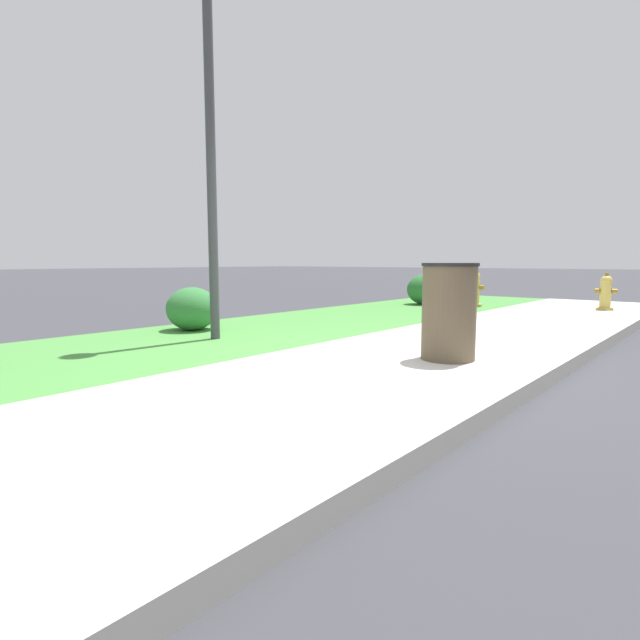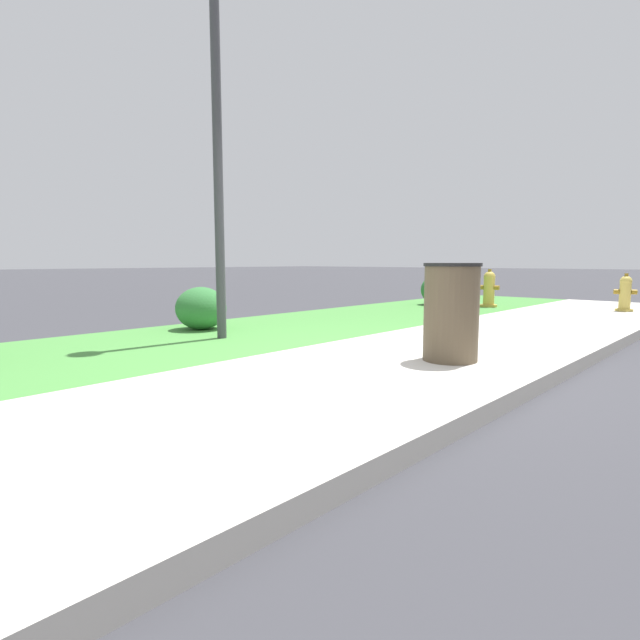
{
  "view_description": "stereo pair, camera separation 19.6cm",
  "coord_description": "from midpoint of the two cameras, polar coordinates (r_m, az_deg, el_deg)",
  "views": [
    {
      "loc": [
        -3.87,
        -2.35,
        0.92
      ],
      "look_at": [
        -0.53,
        0.47,
        0.4
      ],
      "focal_mm": 28.0,
      "sensor_mm": 36.0,
      "label": 1
    },
    {
      "loc": [
        -3.74,
        -2.5,
        0.92
      ],
      "look_at": [
        -0.53,
        0.47,
        0.4
      ],
      "focal_mm": 28.0,
      "sensor_mm": 36.0,
      "label": 2
    }
  ],
  "objects": [
    {
      "name": "street_lamp",
      "position": [
        6.35,
        -10.87,
        26.08
      ],
      "size": [
        0.32,
        0.32,
        4.58
      ],
      "color": "#3D3D42",
      "rests_on": "ground"
    },
    {
      "name": "shrub_bush_near_lamp",
      "position": [
        6.86,
        -12.65,
        1.31
      ],
      "size": [
        0.67,
        0.67,
        0.57
      ],
      "color": "#337538",
      "rests_on": "ground"
    },
    {
      "name": "street_curb",
      "position": [
        4.07,
        25.2,
        -6.06
      ],
      "size": [
        18.0,
        0.16,
        0.12
      ],
      "primitive_type": "cube",
      "color": "#BCB7AD",
      "rests_on": "ground"
    },
    {
      "name": "fire_hydrant_far_end",
      "position": [
        10.58,
        19.27,
        3.38
      ],
      "size": [
        0.38,
        0.4,
        0.76
      ],
      "rotation": [
        0.0,
        0.0,
        4.84
      ],
      "color": "gold",
      "rests_on": "ground"
    },
    {
      "name": "fire_hydrant_mid_block",
      "position": [
        10.69,
        31.95,
        2.59
      ],
      "size": [
        0.35,
        0.38,
        0.7
      ],
      "rotation": [
        0.0,
        0.0,
        5.06
      ],
      "color": "gold",
      "rests_on": "ground"
    },
    {
      "name": "shrub_bush_far_verge",
      "position": [
        10.78,
        13.96,
        3.38
      ],
      "size": [
        0.76,
        0.76,
        0.64
      ],
      "color": "#28662D",
      "rests_on": "ground"
    },
    {
      "name": "sidewalk_pavement",
      "position": [
        4.61,
        10.0,
        -4.78
      ],
      "size": [
        18.0,
        2.36,
        0.01
      ],
      "primitive_type": "cube",
      "color": "#BCB7AD",
      "rests_on": "ground"
    },
    {
      "name": "ground_plane",
      "position": [
        4.61,
        10.0,
        -4.85
      ],
      "size": [
        120.0,
        120.0,
        0.0
      ],
      "primitive_type": "plane",
      "color": "#38383D"
    },
    {
      "name": "trash_bin",
      "position": [
        4.71,
        15.92,
        0.82
      ],
      "size": [
        0.52,
        0.52,
        0.9
      ],
      "color": "brown",
      "rests_on": "ground"
    },
    {
      "name": "grass_verge",
      "position": [
        6.32,
        -9.76,
        -1.66
      ],
      "size": [
        18.0,
        2.72,
        0.01
      ],
      "primitive_type": "cube",
      "color": "#47893D",
      "rests_on": "ground"
    }
  ]
}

